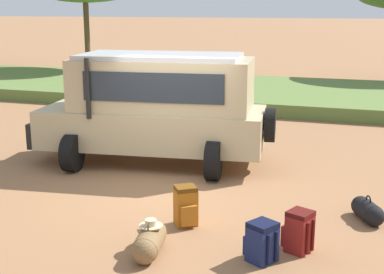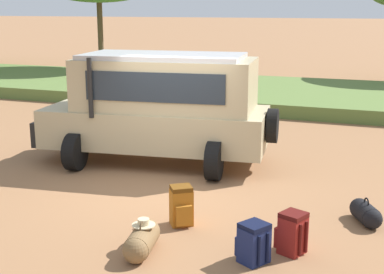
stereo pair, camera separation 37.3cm
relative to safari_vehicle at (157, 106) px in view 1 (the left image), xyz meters
name	(u,v)px [view 1 (the left image)]	position (x,y,z in m)	size (l,w,h in m)	color
ground_plane	(162,189)	(0.76, -1.66, -1.29)	(320.00, 320.00, 0.00)	#936642
grass_bank	(268,93)	(0.76, 9.21, -1.07)	(120.00, 7.00, 0.44)	#5B7538
safari_vehicle	(157,106)	(0.00, 0.00, 0.00)	(5.46, 3.15, 2.44)	tan
backpack_beside_front_wheel	(262,242)	(3.16, -4.00, -1.02)	(0.50, 0.47, 0.57)	navy
backpack_cluster_center	(299,232)	(3.60, -3.54, -1.00)	(0.47, 0.43, 0.61)	maroon
backpack_near_rear_wheel	(186,206)	(1.76, -3.16, -0.98)	(0.45, 0.46, 0.65)	#B26619
duffel_bag_low_black_case	(150,241)	(1.61, -4.29, -1.10)	(0.48, 0.99, 0.48)	brown
duffel_bag_soft_canvas	(368,211)	(4.53, -2.03, -1.13)	(0.54, 0.75, 0.43)	black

